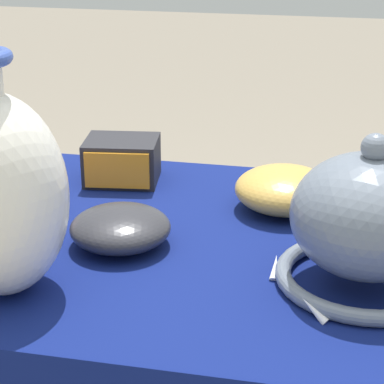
{
  "coord_description": "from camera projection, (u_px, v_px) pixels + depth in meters",
  "views": [
    {
      "loc": [
        0.13,
        -1.01,
        1.24
      ],
      "look_at": [
        -0.06,
        -0.11,
        0.87
      ],
      "focal_mm": 70.0,
      "sensor_mm": 36.0,
      "label": 1
    }
  ],
  "objects": [
    {
      "name": "mosaic_tile_box",
      "position": [
        122.0,
        161.0,
        1.35
      ],
      "size": [
        0.14,
        0.12,
        0.08
      ],
      "rotation": [
        0.0,
        0.0,
        0.13
      ],
      "color": "#232328",
      "rests_on": "display_table"
    },
    {
      "name": "bowl_shallow_charcoal",
      "position": [
        120.0,
        228.0,
        1.11
      ],
      "size": [
        0.15,
        0.15,
        0.06
      ],
      "primitive_type": "ellipsoid",
      "color": "#2D2D33",
      "rests_on": "display_table"
    },
    {
      "name": "display_table",
      "position": [
        241.0,
        298.0,
        1.14
      ],
      "size": [
        1.17,
        0.67,
        0.75
      ],
      "color": "olive",
      "rests_on": "ground_plane"
    },
    {
      "name": "bowl_shallow_rose",
      "position": [
        16.0,
        195.0,
        1.21
      ],
      "size": [
        0.13,
        0.13,
        0.07
      ],
      "primitive_type": "ellipsoid",
      "color": "#D19399",
      "rests_on": "display_table"
    },
    {
      "name": "vase_dome_bell",
      "position": [
        368.0,
        225.0,
        0.98
      ],
      "size": [
        0.25,
        0.24,
        0.22
      ],
      "color": "slate",
      "rests_on": "display_table"
    },
    {
      "name": "bowl_shallow_ochre",
      "position": [
        285.0,
        189.0,
        1.23
      ],
      "size": [
        0.17,
        0.17,
        0.07
      ],
      "primitive_type": "ellipsoid",
      "color": "gold",
      "rests_on": "display_table"
    }
  ]
}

